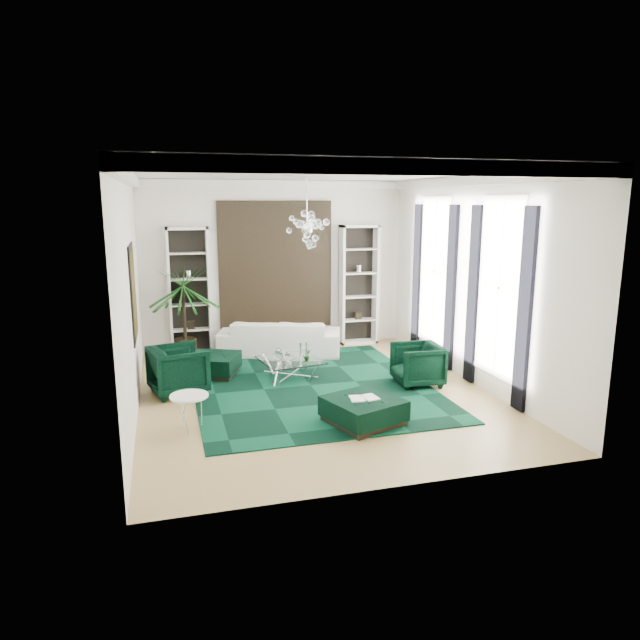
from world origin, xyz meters
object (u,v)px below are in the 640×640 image
object	(u,v)px
coffee_table	(291,369)
sofa	(280,337)
armchair_right	(417,364)
armchair_left	(178,370)
ottoman_front	(363,411)
palm	(183,300)
ottoman_side	(213,365)
side_table	(190,413)

from	to	relation	value
coffee_table	sofa	bearing A→B (deg)	85.08
sofa	armchair_right	distance (m)	3.44
armchair_left	ottoman_front	bearing A→B (deg)	-143.93
armchair_right	palm	world-z (taller)	palm
coffee_table	ottoman_side	distance (m)	1.53
side_table	palm	distance (m)	4.26
coffee_table	ottoman_front	size ratio (longest dim) A/B	1.08
ottoman_front	ottoman_side	bearing A→B (deg)	122.58
palm	ottoman_side	bearing A→B (deg)	-72.66
armchair_right	ottoman_front	xyz separation A→B (m)	(-1.60, -1.53, -0.18)
sofa	palm	distance (m)	2.23
ottoman_front	side_table	xyz separation A→B (m)	(-2.56, 0.43, 0.07)
side_table	palm	bearing A→B (deg)	88.33
ottoman_front	armchair_left	bearing A→B (deg)	140.19
armchair_left	palm	xyz separation A→B (m)	(0.22, 2.35, 0.86)
armchair_right	ottoman_side	bearing A→B (deg)	-109.23
ottoman_front	coffee_table	bearing A→B (deg)	102.58
ottoman_front	side_table	bearing A→B (deg)	170.50
ottoman_front	side_table	world-z (taller)	side_table
coffee_table	ottoman_front	xyz separation A→B (m)	(0.57, -2.54, 0.01)
armchair_right	ottoman_front	world-z (taller)	armchair_right
armchair_left	armchair_right	world-z (taller)	armchair_left
armchair_right	ottoman_side	distance (m)	3.93
sofa	ottoman_front	distance (m)	4.34
coffee_table	palm	world-z (taller)	palm
palm	ottoman_front	bearing A→B (deg)	-61.87
armchair_left	armchair_right	bearing A→B (deg)	-113.32
ottoman_side	coffee_table	bearing A→B (deg)	-22.00
coffee_table	armchair_right	bearing A→B (deg)	-24.86
armchair_left	sofa	bearing A→B (deg)	-61.23
armchair_left	side_table	distance (m)	1.80
armchair_right	side_table	world-z (taller)	armchair_right
sofa	coffee_table	bearing A→B (deg)	102.73
sofa	armchair_left	bearing A→B (deg)	60.55
sofa	ottoman_side	distance (m)	1.99
coffee_table	armchair_left	bearing A→B (deg)	-171.48
armchair_right	coffee_table	xyz separation A→B (m)	(-2.17, 1.01, -0.20)
armchair_left	side_table	size ratio (longest dim) A/B	1.65
armchair_left	palm	world-z (taller)	palm
armchair_left	palm	size ratio (longest dim) A/B	0.36
sofa	armchair_right	world-z (taller)	sofa
ottoman_side	palm	bearing A→B (deg)	107.34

